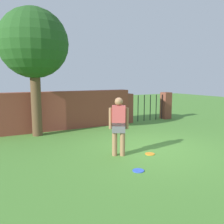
{
  "coord_description": "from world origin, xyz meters",
  "views": [
    {
      "loc": [
        -4.39,
        -5.63,
        2.13
      ],
      "look_at": [
        -0.6,
        1.37,
        1.0
      ],
      "focal_mm": 38.14,
      "sensor_mm": 36.0,
      "label": 1
    }
  ],
  "objects_px": {
    "tree": "(34,45)",
    "person": "(119,124)",
    "frisbee_orange": "(150,154)",
    "frisbee_blue": "(138,171)"
  },
  "relations": [
    {
      "from": "person",
      "to": "frisbee_orange",
      "type": "distance_m",
      "value": 1.26
    },
    {
      "from": "frisbee_blue",
      "to": "frisbee_orange",
      "type": "bearing_deg",
      "value": 40.93
    },
    {
      "from": "tree",
      "to": "person",
      "type": "bearing_deg",
      "value": -66.83
    },
    {
      "from": "tree",
      "to": "frisbee_orange",
      "type": "bearing_deg",
      "value": -58.54
    },
    {
      "from": "person",
      "to": "frisbee_blue",
      "type": "relative_size",
      "value": 6.0
    },
    {
      "from": "frisbee_blue",
      "to": "frisbee_orange",
      "type": "xyz_separation_m",
      "value": [
        0.99,
        0.86,
        0.0
      ]
    },
    {
      "from": "tree",
      "to": "frisbee_orange",
      "type": "distance_m",
      "value": 5.57
    },
    {
      "from": "person",
      "to": "tree",
      "type": "bearing_deg",
      "value": 143.35
    },
    {
      "from": "tree",
      "to": "person",
      "type": "distance_m",
      "value": 4.52
    },
    {
      "from": "person",
      "to": "frisbee_orange",
      "type": "relative_size",
      "value": 6.0
    }
  ]
}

